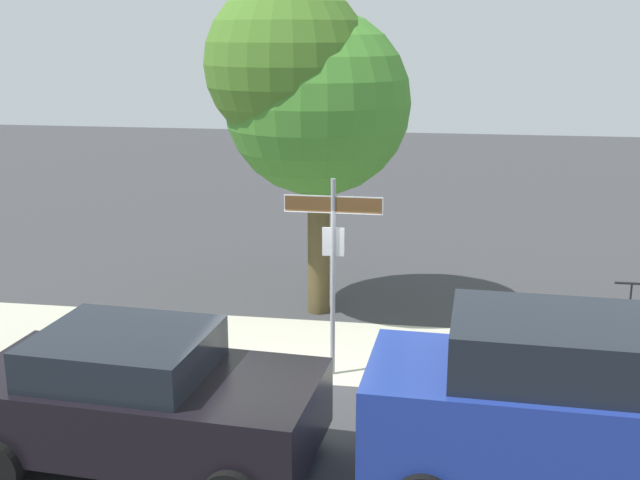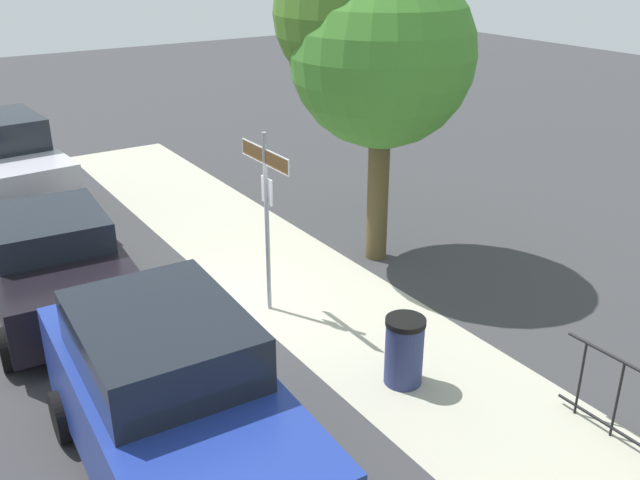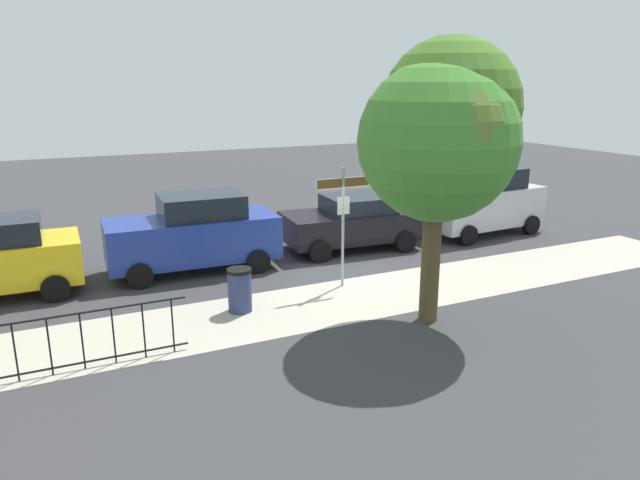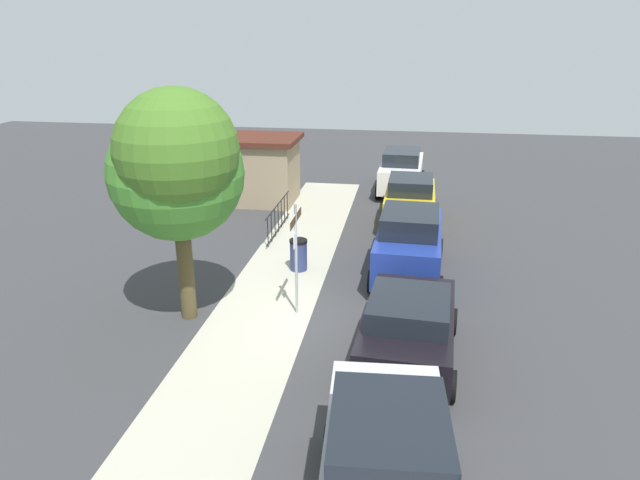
{
  "view_description": "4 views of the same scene",
  "coord_description": "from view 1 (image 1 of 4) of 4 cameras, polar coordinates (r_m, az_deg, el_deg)",
  "views": [
    {
      "loc": [
        2.17,
        -10.59,
        4.97
      ],
      "look_at": [
        0.3,
        0.95,
        1.92
      ],
      "focal_mm": 45.05,
      "sensor_mm": 36.0,
      "label": 1
    },
    {
      "loc": [
        9.48,
        -4.45,
        5.59
      ],
      "look_at": [
        1.15,
        1.01,
        1.28
      ],
      "focal_mm": 39.21,
      "sensor_mm": 36.0,
      "label": 2
    },
    {
      "loc": [
        7.0,
        12.58,
        4.92
      ],
      "look_at": [
        1.1,
        0.21,
        1.19
      ],
      "focal_mm": 32.78,
      "sensor_mm": 36.0,
      "label": 3
    },
    {
      "loc": [
        -12.51,
        -2.28,
        6.93
      ],
      "look_at": [
        1.5,
        -0.06,
        1.71
      ],
      "focal_mm": 31.98,
      "sensor_mm": 36.0,
      "label": 4
    }
  ],
  "objects": [
    {
      "name": "shade_tree",
      "position": [
        13.93,
        -0.8,
        10.7
      ],
      "size": [
        3.46,
        3.26,
        5.83
      ],
      "color": "#4F4327",
      "rests_on": "ground_plane"
    },
    {
      "name": "car_blue",
      "position": [
        9.17,
        17.3,
        -11.53
      ],
      "size": [
        4.51,
        2.2,
        2.06
      ],
      "rotation": [
        0.0,
        0.0,
        -0.04
      ],
      "color": "navy",
      "rests_on": "ground_plane"
    },
    {
      "name": "ground_plane",
      "position": [
        11.9,
        -2.17,
        -10.06
      ],
      "size": [
        60.0,
        60.0,
        0.0
      ],
      "primitive_type": "plane",
      "color": "#38383A"
    },
    {
      "name": "street_sign",
      "position": [
        11.49,
        0.93,
        -0.17
      ],
      "size": [
        1.42,
        0.07,
        2.96
      ],
      "color": "#9EA0A5",
      "rests_on": "ground_plane"
    },
    {
      "name": "trash_bin",
      "position": [
        12.39,
        14.34,
        -7.02
      ],
      "size": [
        0.55,
        0.55,
        0.98
      ],
      "color": "navy",
      "rests_on": "ground_plane"
    },
    {
      "name": "sidewalk_strip",
      "position": [
        12.88,
        7.84,
        -8.18
      ],
      "size": [
        24.0,
        2.6,
        0.0
      ],
      "primitive_type": "cube",
      "color": "#B2AE99",
      "rests_on": "ground_plane"
    },
    {
      "name": "car_black",
      "position": [
        9.73,
        -12.52,
        -10.89
      ],
      "size": [
        4.16,
        2.36,
        1.62
      ],
      "rotation": [
        0.0,
        0.0,
        -0.07
      ],
      "color": "black",
      "rests_on": "ground_plane"
    }
  ]
}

